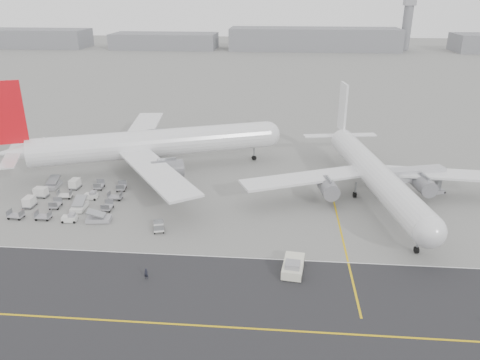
# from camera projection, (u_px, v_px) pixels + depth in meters

# --- Properties ---
(ground) EXTENTS (700.00, 700.00, 0.00)m
(ground) POSITION_uv_depth(u_px,v_px,m) (154.00, 246.00, 73.91)
(ground) COLOR gray
(ground) RESTS_ON ground
(taxiway) EXTENTS (220.00, 59.00, 0.03)m
(taxiway) POSITION_uv_depth(u_px,v_px,m) (157.00, 323.00, 56.93)
(taxiway) COLOR #29292C
(taxiway) RESTS_ON ground
(horizon_buildings) EXTENTS (520.00, 28.00, 28.00)m
(horizon_buildings) POSITION_uv_depth(u_px,v_px,m) (298.00, 50.00, 311.19)
(horizon_buildings) COLOR slate
(horizon_buildings) RESTS_ON ground
(control_tower) EXTENTS (7.00, 7.00, 31.25)m
(control_tower) POSITION_uv_depth(u_px,v_px,m) (407.00, 24.00, 304.06)
(control_tower) COLOR slate
(control_tower) RESTS_ON ground
(airliner_a) EXTENTS (59.06, 58.00, 21.32)m
(airliner_a) POSITION_uv_depth(u_px,v_px,m) (148.00, 144.00, 102.71)
(airliner_a) COLOR white
(airliner_a) RESTS_ON ground
(airliner_b) EXTENTS (51.07, 52.04, 18.07)m
(airliner_b) POSITION_uv_depth(u_px,v_px,m) (373.00, 172.00, 89.32)
(airliner_b) COLOR white
(airliner_b) RESTS_ON ground
(pushback_tug) EXTENTS (3.52, 7.82, 2.21)m
(pushback_tug) POSITION_uv_depth(u_px,v_px,m) (293.00, 266.00, 67.01)
(pushback_tug) COLOR silver
(pushback_tug) RESTS_ON ground
(jet_bridge) EXTENTS (15.17, 6.83, 5.69)m
(jet_bridge) POSITION_uv_depth(u_px,v_px,m) (410.00, 176.00, 91.03)
(jet_bridge) COLOR gray
(jet_bridge) RESTS_ON ground
(gse_cluster) EXTENTS (23.34, 22.54, 2.06)m
(gse_cluster) POSITION_uv_depth(u_px,v_px,m) (73.00, 203.00, 88.77)
(gse_cluster) COLOR gray
(gse_cluster) RESTS_ON ground
(stray_dolly) EXTENTS (2.33, 3.05, 1.66)m
(stray_dolly) POSITION_uv_depth(u_px,v_px,m) (159.00, 231.00, 78.63)
(stray_dolly) COLOR silver
(stray_dolly) RESTS_ON ground
(ground_crew_a) EXTENTS (0.65, 0.49, 1.63)m
(ground_crew_a) POSITION_uv_depth(u_px,v_px,m) (146.00, 274.00, 65.37)
(ground_crew_a) COLOR black
(ground_crew_a) RESTS_ON ground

